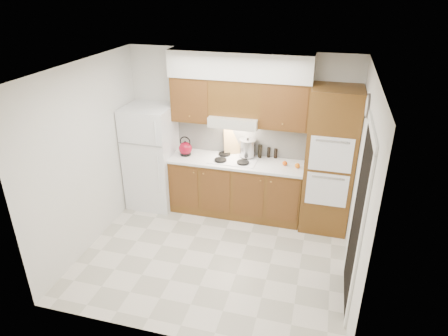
{
  "coord_description": "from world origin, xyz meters",
  "views": [
    {
      "loc": [
        1.32,
        -4.38,
        3.54
      ],
      "look_at": [
        0.02,
        0.45,
        1.15
      ],
      "focal_mm": 32.0,
      "sensor_mm": 36.0,
      "label": 1
    }
  ],
  "objects_px": {
    "oven_cabinet": "(330,161)",
    "stock_pot": "(248,148)",
    "kettle": "(185,148)",
    "fridge": "(152,157)"
  },
  "relations": [
    {
      "from": "oven_cabinet",
      "to": "kettle",
      "type": "relative_size",
      "value": 10.22
    },
    {
      "from": "oven_cabinet",
      "to": "stock_pot",
      "type": "xyz_separation_m",
      "value": [
        -1.27,
        0.18,
        0.0
      ]
    },
    {
      "from": "fridge",
      "to": "kettle",
      "type": "relative_size",
      "value": 7.99
    },
    {
      "from": "kettle",
      "to": "stock_pot",
      "type": "relative_size",
      "value": 0.81
    },
    {
      "from": "fridge",
      "to": "stock_pot",
      "type": "xyz_separation_m",
      "value": [
        1.57,
        0.22,
        0.24
      ]
    },
    {
      "from": "fridge",
      "to": "kettle",
      "type": "height_order",
      "value": "fridge"
    },
    {
      "from": "fridge",
      "to": "kettle",
      "type": "xyz_separation_m",
      "value": [
        0.59,
        0.04,
        0.2
      ]
    },
    {
      "from": "oven_cabinet",
      "to": "stock_pot",
      "type": "distance_m",
      "value": 1.29
    },
    {
      "from": "fridge",
      "to": "stock_pot",
      "type": "height_order",
      "value": "fridge"
    },
    {
      "from": "kettle",
      "to": "fridge",
      "type": "bearing_deg",
      "value": 165.5
    }
  ]
}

